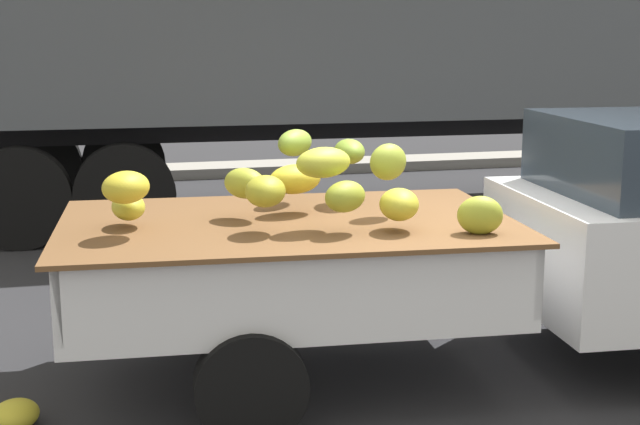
% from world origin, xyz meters
% --- Properties ---
extents(ground, '(220.00, 220.00, 0.00)m').
position_xyz_m(ground, '(0.00, 0.00, 0.00)').
color(ground, '#28282B').
extents(curb_strip, '(80.00, 0.80, 0.16)m').
position_xyz_m(curb_strip, '(0.00, 8.82, 0.08)').
color(curb_strip, gray).
rests_on(curb_strip, ground).
extents(pickup_truck, '(5.15, 2.13, 1.70)m').
position_xyz_m(pickup_truck, '(0.97, 0.12, 0.89)').
color(pickup_truck, white).
rests_on(pickup_truck, ground).
extents(semi_trailer, '(12.07, 2.93, 3.95)m').
position_xyz_m(semi_trailer, '(1.66, 5.59, 2.54)').
color(semi_trailer, '#4C5156').
rests_on(semi_trailer, ground).
extents(fallen_banana_bunch_near_tailgate, '(0.38, 0.39, 0.17)m').
position_xyz_m(fallen_banana_bunch_near_tailgate, '(-2.71, -0.04, 0.09)').
color(fallen_banana_bunch_near_tailgate, gold).
rests_on(fallen_banana_bunch_near_tailgate, ground).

